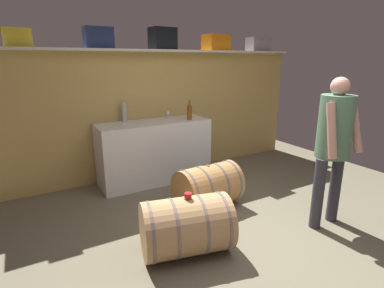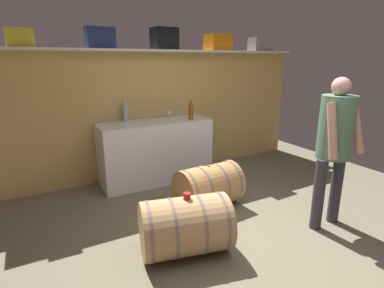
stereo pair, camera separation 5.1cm
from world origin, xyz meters
The scene contains 16 objects.
ground_plane centered at (0.00, 0.63, -0.01)m, with size 6.44×8.24×0.02m, color #6D6751.
back_wall_panel centered at (0.00, 2.52, 0.98)m, with size 5.24×0.10×1.96m, color tan.
high_shelf_board centered at (0.00, 2.37, 1.98)m, with size 4.82×0.40×0.03m, color silver.
toolcase_yellow centered at (-1.90, 2.37, 2.11)m, with size 0.31×0.24×0.22m, color yellow.
toolcase_navy centered at (-0.94, 2.37, 2.14)m, with size 0.38×0.22×0.28m, color navy.
toolcase_black centered at (0.02, 2.37, 2.15)m, with size 0.36×0.28×0.32m, color black.
toolcase_orange centered at (0.98, 2.37, 2.12)m, with size 0.40×0.30×0.26m, color orange.
toolcase_grey centered at (1.91, 2.37, 2.11)m, with size 0.42×0.25×0.24m, color gray.
work_cabinet centered at (-0.26, 2.16, 0.47)m, with size 1.70×0.60×0.95m, color white.
wine_bottle_amber centered at (0.29, 2.03, 1.08)m, with size 0.08×0.08×0.30m.
wine_bottle_clear centered at (-0.64, 2.37, 1.10)m, with size 0.07×0.07×0.33m.
wine_glass centered at (0.03, 2.29, 1.03)m, with size 0.07×0.07×0.13m.
wine_barrel_near centered at (-0.73, 0.27, 0.29)m, with size 0.96×0.74×0.59m.
wine_barrel_far centered at (-0.02, 0.99, 0.28)m, with size 0.84×0.62×0.57m.
tasting_cup centered at (-0.71, 0.27, 0.61)m, with size 0.07×0.07×0.05m, color red.
winemaker_pouring centered at (0.93, -0.04, 1.03)m, with size 0.50×0.39×1.68m.
Camera 1 is at (-1.97, -2.03, 1.85)m, focal length 28.30 mm.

